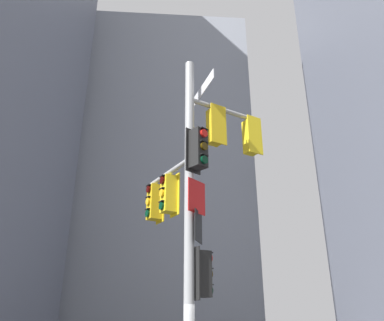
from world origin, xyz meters
The scene contains 2 objects.
building_mid_block centered at (-1.78, 27.90, 14.48)m, with size 16.65×16.65×28.96m, color #9399A3.
signal_pole_assembly centered at (0.18, 0.41, 5.15)m, with size 3.24×2.81×8.73m.
Camera 1 is at (-0.56, -8.74, 2.18)m, focal length 36.00 mm.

